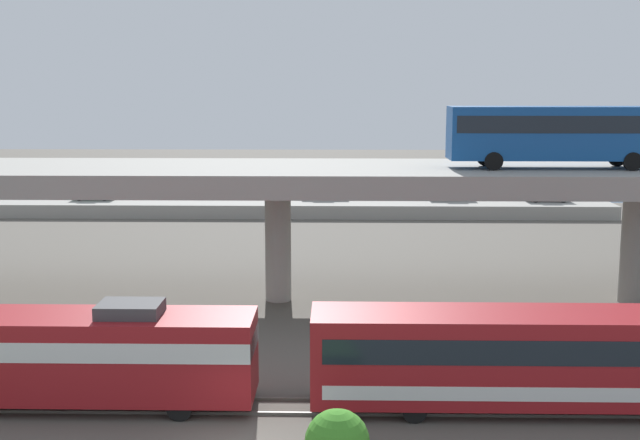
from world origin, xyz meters
name	(u,v)px	position (x,y,z in m)	size (l,w,h in m)	color
rail_strip_near	(247,413)	(0.00, 3.28, 0.06)	(110.00, 0.12, 0.12)	#59544C
rail_strip_far	(251,399)	(0.00, 4.72, 0.06)	(110.00, 0.12, 0.12)	#59544C
train_locomotive	(50,352)	(-7.67, 4.00, 2.19)	(15.39, 3.04, 4.18)	maroon
train_coach_lead	(601,356)	(13.50, 4.00, 2.17)	(22.14, 3.04, 3.86)	maroon
highway_overpass	(277,181)	(0.00, 20.00, 6.96)	(96.00, 10.07, 7.81)	gray
transit_bus_on_overpass	(559,131)	(15.58, 19.22, 9.87)	(12.00, 2.68, 3.40)	#14478C
pier_parking_lot	(303,203)	(0.00, 55.00, 0.64)	(59.11, 13.12, 1.27)	gray
parked_car_0	(378,187)	(7.56, 56.87, 2.04)	(4.20, 1.98, 1.50)	#515459
parked_car_1	(170,185)	(-13.99, 57.78, 2.04)	(4.29, 2.00, 1.50)	navy
parked_car_2	(324,191)	(2.15, 53.18, 2.04)	(4.50, 1.85, 1.50)	#515459
parked_car_3	(547,193)	(23.58, 51.97, 2.04)	(4.27, 1.85, 1.50)	#515459
parked_car_4	(94,192)	(-20.38, 52.34, 2.04)	(4.01, 1.99, 1.50)	#0C4C26
parked_car_5	(451,192)	(14.53, 52.75, 2.04)	(4.39, 1.93, 1.50)	#515459
parked_car_6	(511,186)	(21.40, 57.90, 2.04)	(4.09, 1.82, 1.50)	silver
harbor_water	(311,182)	(0.00, 78.00, 0.00)	(140.00, 36.00, 0.01)	navy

